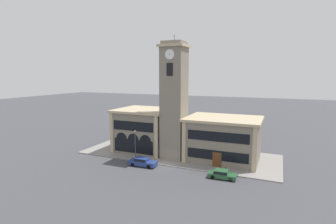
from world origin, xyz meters
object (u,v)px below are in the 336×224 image
parked_car_near (142,162)px  fire_hydrant (139,158)px  bollard (226,170)px  parked_car_mid (222,174)px  street_lamp (135,140)px

parked_car_near → fire_hydrant: size_ratio=5.63×
parked_car_near → bollard: bearing=5.4°
parked_car_near → fire_hydrant: (-1.67, 1.89, -0.18)m
parked_car_near → parked_car_mid: bearing=-1.8°
street_lamp → fire_hydrant: size_ratio=6.24×
fire_hydrant → parked_car_near: bearing=-48.5°
parked_car_near → street_lamp: size_ratio=0.90×
parked_car_mid → street_lamp: size_ratio=0.78×
parked_car_near → street_lamp: (-2.75, 2.30, 2.99)m
parked_car_near → street_lamp: street_lamp is taller
parked_car_mid → street_lamp: street_lamp is taller
street_lamp → fire_hydrant: street_lamp is taller
parked_car_mid → street_lamp: bearing=170.2°
parked_car_mid → bollard: size_ratio=4.00×
street_lamp → bollard: bearing=-1.8°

